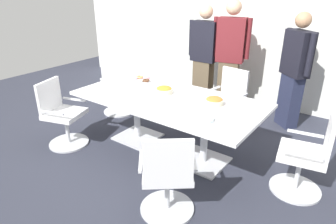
{
  "coord_description": "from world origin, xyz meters",
  "views": [
    {
      "loc": [
        2.07,
        -2.83,
        2.09
      ],
      "look_at": [
        0.0,
        0.0,
        0.55
      ],
      "focal_mm": 31.6,
      "sensor_mm": 36.0,
      "label": 1
    }
  ],
  "objects_px": {
    "office_chair_2": "(307,159)",
    "person_standing_0": "(204,56)",
    "person_standing_2": "(295,70)",
    "snack_bowl_chips_orange": "(164,90)",
    "office_chair_3": "(227,103)",
    "donut_platter": "(141,79)",
    "conference_table": "(168,107)",
    "office_chair_1": "(167,179)",
    "plate_stack": "(203,119)",
    "snack_bowl_pretzels": "(214,101)",
    "office_chair_0": "(62,117)",
    "person_standing_1": "(230,56)",
    "office_chair_4": "(117,89)"
  },
  "relations": [
    {
      "from": "person_standing_0",
      "to": "person_standing_1",
      "type": "height_order",
      "value": "person_standing_1"
    },
    {
      "from": "conference_table",
      "to": "office_chair_1",
      "type": "bearing_deg",
      "value": -54.03
    },
    {
      "from": "conference_table",
      "to": "office_chair_3",
      "type": "relative_size",
      "value": 2.64
    },
    {
      "from": "person_standing_0",
      "to": "snack_bowl_chips_orange",
      "type": "bearing_deg",
      "value": 100.03
    },
    {
      "from": "office_chair_1",
      "to": "plate_stack",
      "type": "bearing_deg",
      "value": 53.15
    },
    {
      "from": "person_standing_1",
      "to": "office_chair_1",
      "type": "bearing_deg",
      "value": 91.01
    },
    {
      "from": "conference_table",
      "to": "plate_stack",
      "type": "height_order",
      "value": "plate_stack"
    },
    {
      "from": "snack_bowl_chips_orange",
      "to": "donut_platter",
      "type": "xyz_separation_m",
      "value": [
        -0.6,
        0.23,
        -0.03
      ]
    },
    {
      "from": "office_chair_4",
      "to": "plate_stack",
      "type": "bearing_deg",
      "value": 100.36
    },
    {
      "from": "office_chair_3",
      "to": "snack_bowl_chips_orange",
      "type": "height_order",
      "value": "office_chair_3"
    },
    {
      "from": "office_chair_4",
      "to": "plate_stack",
      "type": "relative_size",
      "value": 3.89
    },
    {
      "from": "person_standing_2",
      "to": "snack_bowl_chips_orange",
      "type": "bearing_deg",
      "value": 92.63
    },
    {
      "from": "person_standing_2",
      "to": "donut_platter",
      "type": "bearing_deg",
      "value": 76.82
    },
    {
      "from": "office_chair_2",
      "to": "plate_stack",
      "type": "relative_size",
      "value": 3.89
    },
    {
      "from": "office_chair_0",
      "to": "office_chair_3",
      "type": "bearing_deg",
      "value": 120.8
    },
    {
      "from": "office_chair_2",
      "to": "snack_bowl_chips_orange",
      "type": "bearing_deg",
      "value": 80.76
    },
    {
      "from": "conference_table",
      "to": "donut_platter",
      "type": "bearing_deg",
      "value": 155.97
    },
    {
      "from": "office_chair_4",
      "to": "donut_platter",
      "type": "relative_size",
      "value": 2.96
    },
    {
      "from": "plate_stack",
      "to": "conference_table",
      "type": "bearing_deg",
      "value": 155.05
    },
    {
      "from": "office_chair_1",
      "to": "plate_stack",
      "type": "height_order",
      "value": "office_chair_1"
    },
    {
      "from": "office_chair_3",
      "to": "snack_bowl_pretzels",
      "type": "relative_size",
      "value": 4.1
    },
    {
      "from": "conference_table",
      "to": "office_chair_2",
      "type": "height_order",
      "value": "office_chair_2"
    },
    {
      "from": "office_chair_0",
      "to": "office_chair_2",
      "type": "distance_m",
      "value": 3.08
    },
    {
      "from": "donut_platter",
      "to": "person_standing_0",
      "type": "bearing_deg",
      "value": 75.77
    },
    {
      "from": "office_chair_3",
      "to": "office_chair_0",
      "type": "bearing_deg",
      "value": 56.26
    },
    {
      "from": "snack_bowl_chips_orange",
      "to": "office_chair_0",
      "type": "bearing_deg",
      "value": -143.86
    },
    {
      "from": "office_chair_2",
      "to": "person_standing_2",
      "type": "relative_size",
      "value": 0.53
    },
    {
      "from": "conference_table",
      "to": "office_chair_2",
      "type": "distance_m",
      "value": 1.71
    },
    {
      "from": "office_chair_1",
      "to": "person_standing_2",
      "type": "bearing_deg",
      "value": 43.7
    },
    {
      "from": "donut_platter",
      "to": "plate_stack",
      "type": "xyz_separation_m",
      "value": [
        1.43,
        -0.65,
        -0.0
      ]
    },
    {
      "from": "office_chair_2",
      "to": "conference_table",
      "type": "bearing_deg",
      "value": 84.13
    },
    {
      "from": "office_chair_0",
      "to": "snack_bowl_pretzels",
      "type": "bearing_deg",
      "value": 97.28
    },
    {
      "from": "office_chair_2",
      "to": "person_standing_0",
      "type": "bearing_deg",
      "value": 44.54
    },
    {
      "from": "office_chair_4",
      "to": "conference_table",
      "type": "bearing_deg",
      "value": 101.95
    },
    {
      "from": "person_standing_0",
      "to": "snack_bowl_chips_orange",
      "type": "distance_m",
      "value": 1.54
    },
    {
      "from": "office_chair_0",
      "to": "office_chair_1",
      "type": "xyz_separation_m",
      "value": [
        1.99,
        -0.27,
        0.0
      ]
    },
    {
      "from": "conference_table",
      "to": "person_standing_0",
      "type": "relative_size",
      "value": 1.36
    },
    {
      "from": "office_chair_1",
      "to": "snack_bowl_pretzels",
      "type": "relative_size",
      "value": 4.1
    },
    {
      "from": "person_standing_0",
      "to": "office_chair_1",
      "type": "bearing_deg",
      "value": 113.19
    },
    {
      "from": "office_chair_3",
      "to": "office_chair_1",
      "type": "bearing_deg",
      "value": 108.3
    },
    {
      "from": "person_standing_2",
      "to": "snack_bowl_chips_orange",
      "type": "relative_size",
      "value": 7.7
    },
    {
      "from": "office_chair_0",
      "to": "office_chair_4",
      "type": "distance_m",
      "value": 1.29
    },
    {
      "from": "person_standing_1",
      "to": "plate_stack",
      "type": "relative_size",
      "value": 7.95
    },
    {
      "from": "snack_bowl_pretzels",
      "to": "office_chair_4",
      "type": "bearing_deg",
      "value": 168.9
    },
    {
      "from": "office_chair_3",
      "to": "person_standing_0",
      "type": "bearing_deg",
      "value": -27.82
    },
    {
      "from": "office_chair_3",
      "to": "person_standing_2",
      "type": "bearing_deg",
      "value": -132.12
    },
    {
      "from": "person_standing_0",
      "to": "snack_bowl_pretzels",
      "type": "height_order",
      "value": "person_standing_0"
    },
    {
      "from": "office_chair_1",
      "to": "person_standing_2",
      "type": "height_order",
      "value": "person_standing_2"
    },
    {
      "from": "office_chair_3",
      "to": "donut_platter",
      "type": "relative_size",
      "value": 2.96
    },
    {
      "from": "person_standing_0",
      "to": "donut_platter",
      "type": "height_order",
      "value": "person_standing_0"
    }
  ]
}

